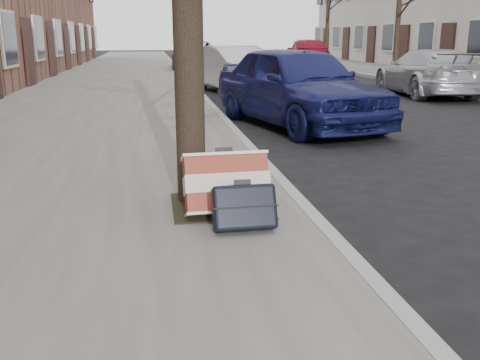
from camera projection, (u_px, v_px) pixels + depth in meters
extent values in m
cube|color=gray|center=(116.00, 83.00, 17.64)|extent=(5.00, 70.00, 0.12)
cube|color=slate|center=(438.00, 79.00, 19.46)|extent=(4.00, 70.00, 0.12)
cube|color=black|center=(221.00, 205.00, 4.75)|extent=(0.85, 0.85, 0.02)
cube|color=maroon|center=(227.00, 184.00, 4.45)|extent=(0.71, 0.41, 0.54)
cube|color=black|center=(244.00, 207.00, 4.10)|extent=(0.50, 0.30, 0.39)
imported|color=#12164A|center=(298.00, 86.00, 9.53)|extent=(2.72, 4.55, 1.45)
imported|color=#ADB0B5|center=(237.00, 69.00, 15.16)|extent=(2.41, 4.21, 1.31)
imported|color=#38373C|center=(197.00, 56.00, 24.86)|extent=(2.50, 4.95, 1.34)
imported|color=#A3A6AB|center=(427.00, 72.00, 14.50)|extent=(2.12, 4.44, 1.25)
imported|color=maroon|center=(307.00, 54.00, 24.74)|extent=(2.62, 4.77, 1.54)
cylinder|color=black|center=(398.00, 14.00, 21.04)|extent=(0.21, 0.21, 4.56)
cylinder|color=black|center=(328.00, 13.00, 29.25)|extent=(0.21, 0.21, 5.37)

